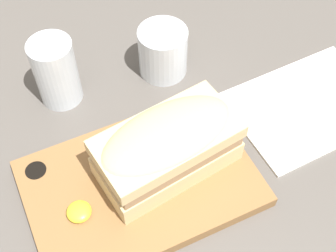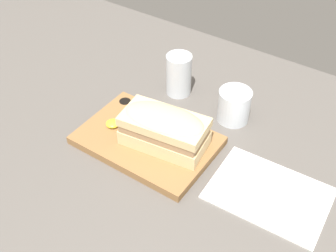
% 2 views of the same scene
% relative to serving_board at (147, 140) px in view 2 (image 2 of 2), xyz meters
% --- Properties ---
extents(dining_table, '(1.88, 0.99, 0.02)m').
position_rel_serving_board_xyz_m(dining_table, '(-0.04, -0.02, -0.02)').
color(dining_table, '#56514C').
rests_on(dining_table, ground).
extents(serving_board, '(0.28, 0.19, 0.02)m').
position_rel_serving_board_xyz_m(serving_board, '(0.00, 0.00, 0.00)').
color(serving_board, olive).
rests_on(serving_board, dining_table).
extents(sandwich, '(0.18, 0.11, 0.08)m').
position_rel_serving_board_xyz_m(sandwich, '(0.04, 0.01, 0.05)').
color(sandwich, '#DBBC84').
rests_on(sandwich, serving_board).
extents(mustard_dollop, '(0.03, 0.03, 0.01)m').
position_rel_serving_board_xyz_m(mustard_dollop, '(-0.08, -0.01, 0.02)').
color(mustard_dollop, yellow).
rests_on(mustard_dollop, serving_board).
extents(water_glass, '(0.06, 0.06, 0.10)m').
position_rel_serving_board_xyz_m(water_glass, '(-0.04, 0.19, 0.04)').
color(water_glass, silver).
rests_on(water_glass, dining_table).
extents(wine_glass, '(0.07, 0.07, 0.08)m').
position_rel_serving_board_xyz_m(wine_glass, '(0.11, 0.17, 0.03)').
color(wine_glass, silver).
rests_on(wine_glass, dining_table).
extents(napkin, '(0.22, 0.16, 0.00)m').
position_rel_serving_board_xyz_m(napkin, '(0.27, 0.02, -0.01)').
color(napkin, white).
rests_on(napkin, dining_table).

